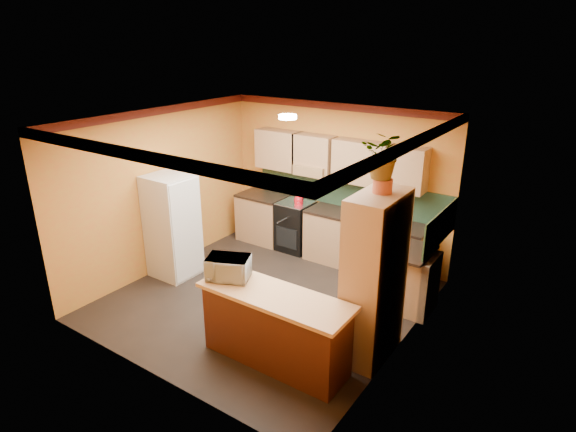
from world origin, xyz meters
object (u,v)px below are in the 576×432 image
at_px(pantry, 374,278).
at_px(breakfast_bar, 275,330).
at_px(microwave, 228,268).
at_px(stove, 295,226).
at_px(fridge, 172,226).
at_px(base_cabinets_back, 325,234).

height_order(pantry, breakfast_bar, pantry).
xyz_separation_m(pantry, microwave, (-1.58, -0.80, 0.02)).
xyz_separation_m(breakfast_bar, microwave, (-0.70, 0.00, 0.63)).
bearing_deg(stove, pantry, -39.94).
bearing_deg(fridge, stove, 60.48).
bearing_deg(microwave, base_cabinets_back, 71.51).
relative_size(base_cabinets_back, microwave, 7.09).
bearing_deg(base_cabinets_back, pantry, -48.15).
distance_m(stove, microwave, 3.10).
bearing_deg(fridge, pantry, -2.34).
bearing_deg(stove, microwave, -72.30).
distance_m(base_cabinets_back, pantry, 2.87).
bearing_deg(breakfast_bar, stove, 119.32).
bearing_deg(stove, base_cabinets_back, 0.00).
xyz_separation_m(stove, breakfast_bar, (1.62, -2.89, -0.02)).
bearing_deg(pantry, stove, 140.06).
height_order(fridge, pantry, pantry).
distance_m(pantry, microwave, 1.77).
bearing_deg(pantry, breakfast_bar, -137.52).
xyz_separation_m(base_cabinets_back, stove, (-0.62, -0.00, 0.02)).
bearing_deg(breakfast_bar, fridge, 160.83).
bearing_deg(stove, fridge, -119.52).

